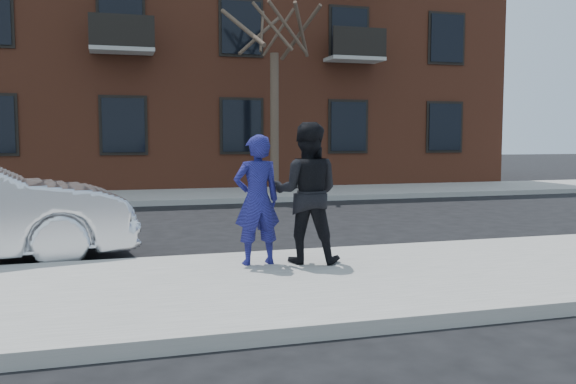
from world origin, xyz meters
name	(u,v)px	position (x,y,z in m)	size (l,w,h in m)	color
ground	(144,297)	(0.00, 0.00, 0.00)	(100.00, 100.00, 0.00)	black
near_sidewalk	(145,296)	(0.00, -0.25, 0.07)	(50.00, 3.50, 0.15)	gray
near_curb	(138,264)	(0.00, 1.55, 0.07)	(50.00, 0.10, 0.15)	#999691
far_sidewalk	(123,198)	(0.00, 11.25, 0.07)	(50.00, 3.50, 0.15)	gray
far_curb	(124,204)	(0.00, 9.45, 0.07)	(50.00, 0.10, 0.15)	#999691
apartment_building	(168,28)	(2.00, 18.00, 6.16)	(24.30, 10.30, 12.30)	brown
street_tree	(274,13)	(4.50, 11.00, 5.52)	(3.60, 3.60, 6.80)	#3B2D23
man_hoodie	(257,200)	(1.50, 0.71, 1.00)	(0.65, 0.51, 1.70)	navy
man_peacoat	(307,193)	(2.16, 0.65, 1.08)	(1.10, 0.99, 1.86)	black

